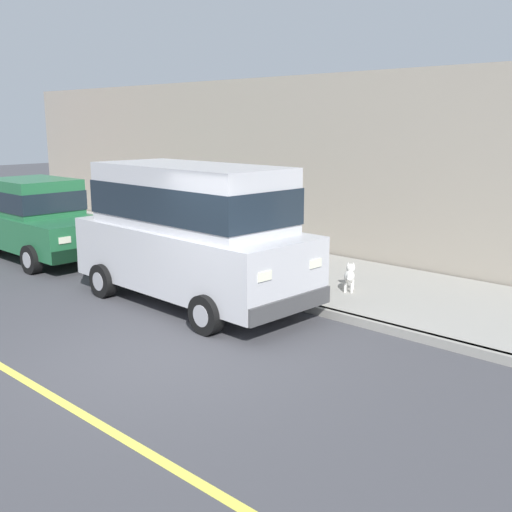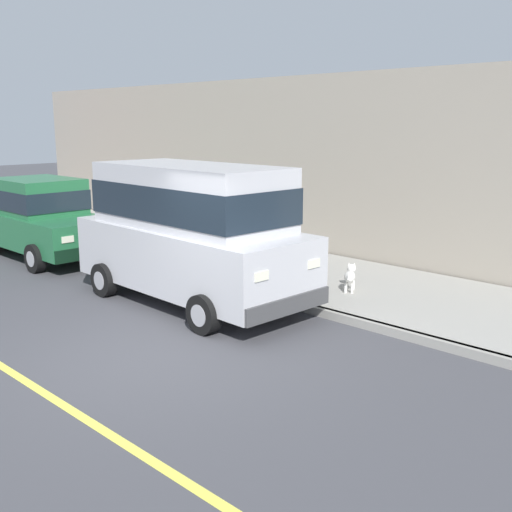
{
  "view_description": "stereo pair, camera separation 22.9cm",
  "coord_description": "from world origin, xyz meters",
  "px_view_note": "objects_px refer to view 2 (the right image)",
  "views": [
    {
      "loc": [
        -4.94,
        -6.53,
        3.26
      ],
      "look_at": [
        3.07,
        0.97,
        0.85
      ],
      "focal_mm": 43.03,
      "sensor_mm": 36.0,
      "label": 1
    },
    {
      "loc": [
        -4.78,
        -6.69,
        3.26
      ],
      "look_at": [
        3.07,
        0.97,
        0.85
      ],
      "focal_mm": 43.03,
      "sensor_mm": 36.0,
      "label": 2
    }
  ],
  "objects_px": {
    "car_silver_van": "(191,228)",
    "car_green_sedan": "(41,217)",
    "fire_hydrant": "(214,256)",
    "dog_white": "(350,275)"
  },
  "relations": [
    {
      "from": "car_silver_van",
      "to": "car_green_sedan",
      "type": "bearing_deg",
      "value": 90.49
    },
    {
      "from": "car_green_sedan",
      "to": "fire_hydrant",
      "type": "height_order",
      "value": "car_green_sedan"
    },
    {
      "from": "car_silver_van",
      "to": "car_green_sedan",
      "type": "height_order",
      "value": "car_silver_van"
    },
    {
      "from": "fire_hydrant",
      "to": "car_green_sedan",
      "type": "bearing_deg",
      "value": 108.12
    },
    {
      "from": "car_silver_van",
      "to": "fire_hydrant",
      "type": "distance_m",
      "value": 2.01
    },
    {
      "from": "car_silver_van",
      "to": "car_green_sedan",
      "type": "relative_size",
      "value": 1.07
    },
    {
      "from": "car_silver_van",
      "to": "fire_hydrant",
      "type": "relative_size",
      "value": 6.82
    },
    {
      "from": "car_silver_van",
      "to": "dog_white",
      "type": "distance_m",
      "value": 3.11
    },
    {
      "from": "car_green_sedan",
      "to": "dog_white",
      "type": "bearing_deg",
      "value": -72.89
    },
    {
      "from": "car_silver_van",
      "to": "dog_white",
      "type": "bearing_deg",
      "value": -39.75
    }
  ]
}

